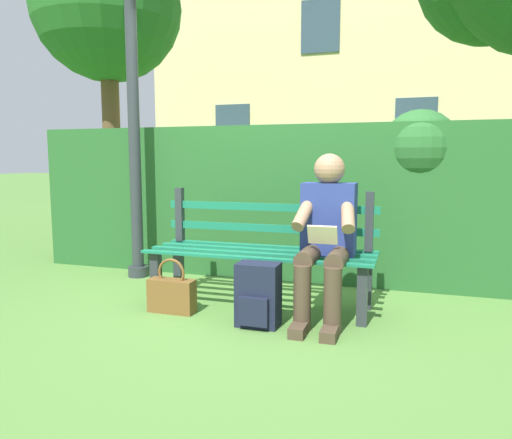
{
  "coord_description": "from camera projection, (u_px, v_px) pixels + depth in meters",
  "views": [
    {
      "loc": [
        -1.06,
        3.41,
        1.12
      ],
      "look_at": [
        0.0,
        0.1,
        0.69
      ],
      "focal_mm": 33.57,
      "sensor_mm": 36.0,
      "label": 1
    }
  ],
  "objects": [
    {
      "name": "person_seated",
      "position": [
        326.0,
        232.0,
        3.35
      ],
      "size": [
        0.44,
        0.73,
        1.17
      ],
      "color": "navy",
      "rests_on": "ground"
    },
    {
      "name": "tree_far",
      "position": [
        104.0,
        12.0,
        8.27
      ],
      "size": [
        2.66,
        2.53,
        5.0
      ],
      "color": "brown",
      "rests_on": "ground"
    },
    {
      "name": "ground",
      "position": [
        260.0,
        307.0,
        3.68
      ],
      "size": [
        60.0,
        60.0,
        0.0
      ],
      "primitive_type": "plane",
      "color": "#517F38"
    },
    {
      "name": "hedge_backdrop",
      "position": [
        272.0,
        196.0,
        4.75
      ],
      "size": [
        4.67,
        0.82,
        1.56
      ],
      "color": "#265B28",
      "rests_on": "ground"
    },
    {
      "name": "building_facade",
      "position": [
        331.0,
        74.0,
        12.69
      ],
      "size": [
        8.74,
        3.23,
        6.77
      ],
      "color": "beige",
      "rests_on": "ground"
    },
    {
      "name": "park_bench",
      "position": [
        263.0,
        251.0,
        3.7
      ],
      "size": [
        1.73,
        0.54,
        0.89
      ],
      "color": "#2D3338",
      "rests_on": "ground"
    },
    {
      "name": "lamp_post",
      "position": [
        131.0,
        30.0,
        4.36
      ],
      "size": [
        0.31,
        0.31,
        3.61
      ],
      "color": "#2D3338",
      "rests_on": "ground"
    },
    {
      "name": "backpack",
      "position": [
        258.0,
        295.0,
        3.23
      ],
      "size": [
        0.29,
        0.26,
        0.43
      ],
      "color": "#191E33",
      "rests_on": "ground"
    },
    {
      "name": "handbag",
      "position": [
        172.0,
        294.0,
        3.53
      ],
      "size": [
        0.35,
        0.13,
        0.41
      ],
      "color": "brown",
      "rests_on": "ground"
    }
  ]
}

